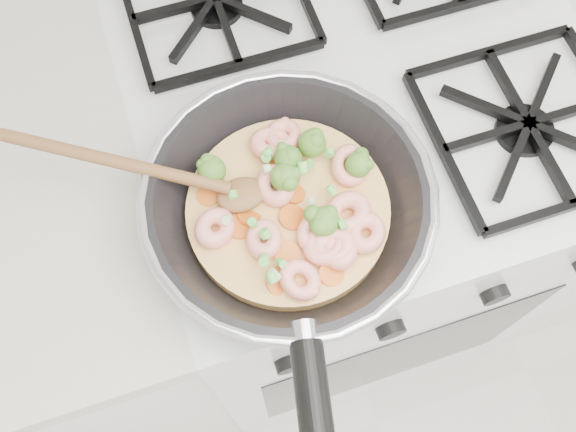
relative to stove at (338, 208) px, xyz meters
name	(u,v)px	position (x,y,z in m)	size (l,w,h in m)	color
stove	(338,208)	(0.00, 0.00, 0.00)	(0.60, 0.60, 0.92)	silver
skillet	(289,209)	(-0.16, -0.18, 0.50)	(0.42, 0.48, 0.09)	black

